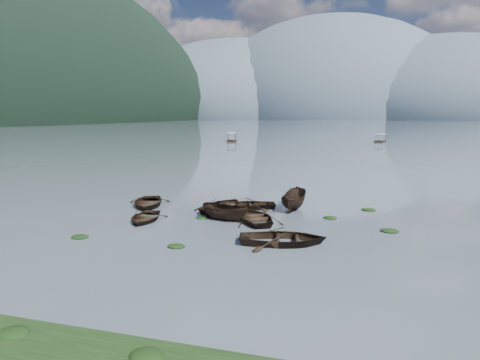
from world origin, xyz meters
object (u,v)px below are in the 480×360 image
(pontoon_left, at_px, (232,142))
(pontoon_centre, at_px, (380,142))
(rowboat_0, at_px, (145,221))
(rowboat_3, at_px, (255,221))

(pontoon_left, height_order, pontoon_centre, pontoon_left)
(rowboat_0, relative_size, pontoon_left, 0.61)
(rowboat_3, distance_m, pontoon_centre, 99.32)
(rowboat_3, relative_size, pontoon_centre, 0.81)
(rowboat_0, distance_m, rowboat_3, 7.95)
(pontoon_left, bearing_deg, rowboat_3, -86.70)
(rowboat_0, relative_size, rowboat_3, 0.86)
(rowboat_0, bearing_deg, pontoon_centre, 68.71)
(pontoon_left, relative_size, pontoon_centre, 1.14)
(rowboat_3, bearing_deg, rowboat_0, -14.41)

